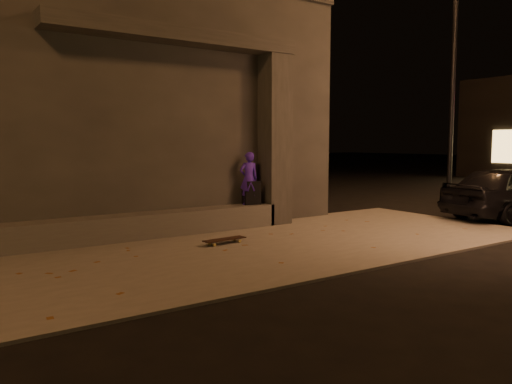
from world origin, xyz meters
TOP-DOWN VIEW (x-y plane):
  - ground at (0.00, 0.00)m, footprint 120.00×120.00m
  - sidewalk at (0.00, 2.00)m, footprint 11.00×4.40m
  - building at (-1.00, 6.49)m, footprint 9.00×5.10m
  - ledge at (-1.50, 3.75)m, footprint 6.00×0.55m
  - column at (1.70, 3.75)m, footprint 0.55×0.55m
  - canopy at (-0.50, 3.80)m, footprint 5.00×0.70m
  - skateboarder at (1.03, 3.75)m, footprint 0.45×0.34m
  - backpack at (1.10, 3.75)m, footprint 0.39×0.28m
  - skateboard at (-0.35, 2.41)m, footprint 0.81×0.27m
  - street_lamp_2 at (8.43, 4.10)m, footprint 0.36×0.36m

SIDE VIEW (x-z plane):
  - ground at x=0.00m, z-range 0.00..0.00m
  - sidewalk at x=0.00m, z-range 0.00..0.04m
  - skateboard at x=-0.35m, z-range 0.07..0.16m
  - ledge at x=-1.50m, z-range 0.04..0.49m
  - backpack at x=1.10m, z-range 0.41..0.91m
  - skateboarder at x=1.03m, z-range 0.49..1.60m
  - column at x=1.70m, z-range 0.04..3.64m
  - building at x=-1.00m, z-range -0.01..5.22m
  - canopy at x=-0.50m, z-range 3.64..3.92m
  - street_lamp_2 at x=8.43m, z-range 0.48..7.51m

